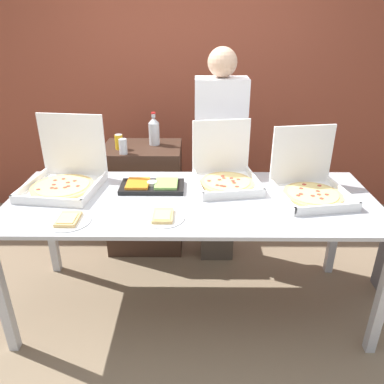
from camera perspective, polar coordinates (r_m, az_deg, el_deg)
name	(u,v)px	position (r m, az deg, el deg)	size (l,w,h in m)	color
ground_plane	(192,304)	(2.95, 0.00, -16.67)	(16.00, 16.00, 0.00)	#847056
brick_wall_behind	(193,79)	(3.94, 0.19, 16.90)	(10.00, 0.06, 2.80)	brown
buffet_table	(192,211)	(2.49, 0.00, -2.96)	(2.41, 0.94, 0.89)	#B7BABF
pizza_box_far_right	(310,185)	(2.59, 17.52, 1.08)	(0.50, 0.51, 0.43)	white
pizza_box_far_left	(65,176)	(2.73, -18.79, 2.32)	(0.53, 0.55, 0.47)	white
pizza_box_near_left	(225,174)	(2.66, 5.11, 2.81)	(0.48, 0.50, 0.42)	white
paper_plate_front_left	(68,220)	(2.30, -18.31, -4.06)	(0.26, 0.26, 0.03)	white
paper_plate_front_right	(163,217)	(2.22, -4.45, -3.75)	(0.26, 0.26, 0.03)	white
veggie_tray	(152,186)	(2.60, -6.09, 0.95)	(0.44, 0.23, 0.05)	black
sideboard_podium	(145,197)	(3.41, -7.18, -0.82)	(0.66, 0.49, 0.97)	#382319
soda_bottle	(154,131)	(3.24, -5.80, 9.27)	(0.09, 0.09, 0.28)	#B7BCC1
soda_can_silver	(123,146)	(3.06, -10.45, 6.85)	(0.07, 0.07, 0.12)	silver
soda_can_colored	(119,142)	(3.18, -11.07, 7.51)	(0.07, 0.07, 0.12)	gold
person_guest_plaid	(219,157)	(3.05, 4.19, 5.29)	(0.40, 0.22, 1.78)	#473D33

